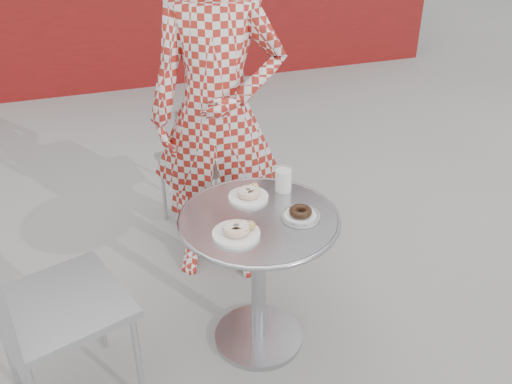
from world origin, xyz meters
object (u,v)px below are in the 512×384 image
object	(u,v)px
chair_far	(202,189)
chair_left	(65,344)
plate_far	(249,194)
bistro_table	(259,250)
seated_person	(217,115)
plate_near	(237,231)
milk_cup	(283,179)
plate_checker	(300,214)

from	to	relation	value
chair_far	chair_left	distance (m)	1.35
chair_far	plate_far	world-z (taller)	chair_far
bistro_table	seated_person	distance (m)	0.71
bistro_table	plate_near	xyz separation A→B (m)	(-0.12, -0.09, 0.19)
bistro_table	plate_near	bearing A→B (deg)	-142.47
seated_person	milk_cup	world-z (taller)	seated_person
chair_left	plate_checker	distance (m)	1.07
bistro_table	chair_far	distance (m)	1.03
chair_left	plate_far	bearing A→B (deg)	-93.03
plate_far	plate_near	world-z (taller)	plate_near
chair_left	seated_person	size ratio (longest dim) A/B	0.54
seated_person	milk_cup	size ratio (longest dim) A/B	14.50
chair_left	milk_cup	bearing A→B (deg)	-94.97
plate_far	plate_checker	xyz separation A→B (m)	(0.15, -0.21, -0.00)
seated_person	plate_far	distance (m)	0.48
milk_cup	plate_checker	bearing A→B (deg)	-92.16
chair_left	seated_person	world-z (taller)	seated_person
bistro_table	plate_checker	distance (m)	0.25
bistro_table	chair_far	bearing A→B (deg)	90.85
chair_far	bistro_table	bearing A→B (deg)	80.34
chair_left	seated_person	xyz separation A→B (m)	(0.82, 0.68, 0.59)
chair_far	plate_far	size ratio (longest dim) A/B	4.96
bistro_table	plate_checker	size ratio (longest dim) A/B	4.17
chair_far	plate_near	xyz separation A→B (m)	(-0.11, -1.09, 0.44)
chair_left	milk_cup	xyz separation A→B (m)	(1.00, 0.24, 0.44)
chair_far	plate_far	bearing A→B (deg)	80.99
plate_near	plate_checker	xyz separation A→B (m)	(0.28, 0.04, -0.01)
milk_cup	seated_person	bearing A→B (deg)	112.05
plate_far	plate_checker	bearing A→B (deg)	-53.95
plate_far	plate_near	bearing A→B (deg)	-116.99
seated_person	plate_checker	size ratio (longest dim) A/B	10.88
plate_near	milk_cup	distance (m)	0.39
plate_near	plate_checker	bearing A→B (deg)	8.31
plate_far	milk_cup	bearing A→B (deg)	3.10
chair_far	plate_checker	bearing A→B (deg)	89.00
chair_far	seated_person	world-z (taller)	seated_person
seated_person	plate_near	size ratio (longest dim) A/B	9.46
plate_far	plate_near	distance (m)	0.28
bistro_table	milk_cup	size ratio (longest dim) A/B	5.57
plate_near	plate_checker	world-z (taller)	plate_near
seated_person	chair_left	bearing A→B (deg)	-122.19
chair_far	chair_left	xyz separation A→B (m)	(-0.82, -1.07, 0.03)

